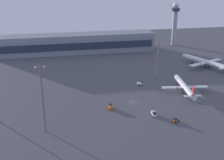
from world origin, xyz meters
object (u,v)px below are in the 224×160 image
Objects in this scene: control_tower at (175,21)px; apron_light_west at (42,96)px; baggage_tractor at (154,114)px; apron_light_central at (158,59)px; cargo_loader at (140,83)px; maintenance_van at (111,107)px; airplane_near_gate at (205,62)px; airplane_mid_apron at (185,87)px; pushback_tug at (175,120)px.

control_tower is 1.35× the size of apron_light_west.
baggage_tractor is 54.73m from apron_light_central.
cargo_loader is 1.08× the size of maintenance_van.
airplane_mid_apron is at bearing -153.06° from airplane_near_gate.
airplane_mid_apron is (-41.92, -114.90, -20.40)m from control_tower.
cargo_loader is (-1.73, 50.15, 0.11)m from pushback_tug.
pushback_tug is 0.83× the size of maintenance_van.
control_tower is 9.61× the size of baggage_tractor.
control_tower reaches higher than pushback_tug.
airplane_near_gate is 9.28× the size of baggage_tractor.
cargo_loader and maintenance_van have the same top height.
apron_light_central is at bearing -119.06° from control_tower.
apron_light_central is at bearing 44.72° from maintenance_van.
control_tower is 11.94× the size of pushback_tug.
airplane_near_gate is 63.99m from cargo_loader.
apron_light_west reaches higher than maintenance_van.
airplane_mid_apron is 8.16× the size of baggage_tractor.
airplane_mid_apron is 10.14× the size of pushback_tug.
control_tower is 124.00m from airplane_mid_apron.
airplane_near_gate is 93.46m from baggage_tractor.
apron_light_west is 1.22× the size of apron_light_central.
control_tower is 1.66× the size of apron_light_central.
maintenance_van is (-89.36, -128.23, -22.63)m from control_tower.
airplane_mid_apron is 38.01m from baggage_tractor.
control_tower reaches higher than apron_light_west.
pushback_tug is at bearing -113.27° from airplane_mid_apron.
airplane_mid_apron is 27.67m from apron_light_central.
pushback_tug is (-20.43, -33.83, -2.34)m from airplane_mid_apron.
baggage_tractor reaches higher than pushback_tug.
airplane_mid_apron is 1.15× the size of apron_light_west.
baggage_tractor is at bearing 4.60° from apron_light_west.
control_tower is 75.59m from airplane_near_gate.
pushback_tug is at bearing -112.74° from control_tower.
maintenance_van is (-47.44, -13.33, -2.23)m from airplane_mid_apron.
apron_light_west is at bearing 10.04° from baggage_tractor.
maintenance_van is 0.17× the size of apron_light_central.
apron_light_west is (-122.26, -144.65, -6.62)m from control_tower.
pushback_tug is (-62.35, -148.74, -22.74)m from control_tower.
control_tower reaches higher than airplane_near_gate.
control_tower is 1.18× the size of airplane_mid_apron.
cargo_loader is at bearing -178.48° from airplane_near_gate.
control_tower reaches higher than airplane_mid_apron.
control_tower reaches higher than maintenance_van.
cargo_loader is 0.18× the size of apron_light_central.
apron_light_central reaches higher than baggage_tractor.
cargo_loader is at bearing 151.48° from airplane_mid_apron.
baggage_tractor is (-69.98, -140.45, -22.63)m from control_tower.
maintenance_van is at bearing -56.50° from cargo_loader.
cargo_loader is (5.90, 41.87, 0.00)m from baggage_tractor.
apron_light_central reaches higher than maintenance_van.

